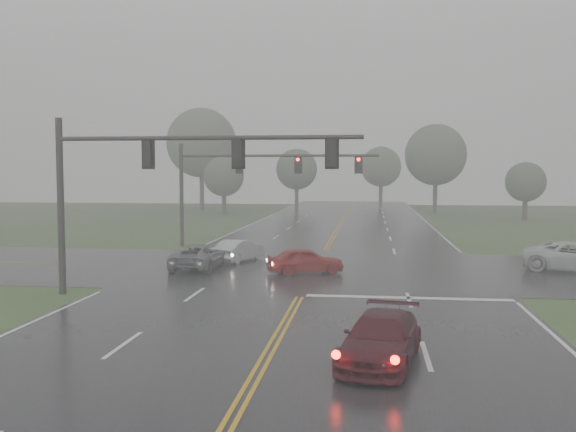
# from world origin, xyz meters

# --- Properties ---
(main_road) EXTENTS (18.00, 160.00, 0.02)m
(main_road) POSITION_xyz_m (0.00, 20.00, 0.00)
(main_road) COLOR black
(main_road) RESTS_ON ground
(cross_street) EXTENTS (120.00, 14.00, 0.02)m
(cross_street) POSITION_xyz_m (0.00, 22.00, 0.00)
(cross_street) COLOR black
(cross_street) RESTS_ON ground
(stop_bar) EXTENTS (8.50, 0.50, 0.01)m
(stop_bar) POSITION_xyz_m (4.50, 14.40, 0.00)
(stop_bar) COLOR silver
(stop_bar) RESTS_ON ground
(sedan_maroon) EXTENTS (2.70, 4.86, 1.33)m
(sedan_maroon) POSITION_xyz_m (3.20, 5.19, 0.00)
(sedan_maroon) COLOR #3C0A11
(sedan_maroon) RESTS_ON ground
(sedan_red) EXTENTS (4.24, 2.82, 1.34)m
(sedan_red) POSITION_xyz_m (-0.39, 20.27, 0.00)
(sedan_red) COLOR #99110D
(sedan_red) RESTS_ON ground
(sedan_silver) EXTENTS (2.59, 4.14, 1.29)m
(sedan_silver) POSITION_xyz_m (-4.68, 24.14, 0.00)
(sedan_silver) COLOR #ADB0B6
(sedan_silver) RESTS_ON ground
(car_grey) EXTENTS (2.43, 4.88, 1.33)m
(car_grey) POSITION_xyz_m (-6.22, 21.22, 0.00)
(car_grey) COLOR #53555A
(car_grey) RESTS_ON ground
(signal_gantry_near) EXTENTS (12.97, 0.33, 7.52)m
(signal_gantry_near) POSITION_xyz_m (-6.25, 13.55, 5.27)
(signal_gantry_near) COLOR black
(signal_gantry_near) RESTS_ON ground
(signal_gantry_far) EXTENTS (13.82, 0.36, 7.18)m
(signal_gantry_far) POSITION_xyz_m (-5.87, 31.28, 5.07)
(signal_gantry_far) COLOR black
(signal_gantry_far) RESTS_ON ground
(tree_nw_a) EXTENTS (4.81, 4.81, 7.07)m
(tree_nw_a) POSITION_xyz_m (-14.43, 62.79, 4.64)
(tree_nw_a) COLOR #312820
(tree_nw_a) RESTS_ON ground
(tree_ne_a) EXTENTS (7.52, 7.52, 11.04)m
(tree_ne_a) POSITION_xyz_m (10.88, 68.19, 7.27)
(tree_ne_a) COLOR #312820
(tree_ne_a) RESTS_ON ground
(tree_n_mid) EXTENTS (5.73, 5.73, 8.42)m
(tree_n_mid) POSITION_xyz_m (-7.23, 76.57, 5.53)
(tree_n_mid) COLOR #312820
(tree_n_mid) RESTS_ON ground
(tree_e_near) EXTENTS (4.27, 4.27, 6.26)m
(tree_e_near) POSITION_xyz_m (19.46, 59.06, 4.11)
(tree_e_near) COLOR #312820
(tree_e_near) RESTS_ON ground
(tree_nw_b) EXTENTS (9.39, 9.39, 13.80)m
(tree_nw_b) POSITION_xyz_m (-19.69, 72.43, 9.08)
(tree_nw_b) COLOR #312820
(tree_nw_b) RESTS_ON ground
(tree_n_far) EXTENTS (6.15, 6.15, 9.03)m
(tree_n_far) POSITION_xyz_m (4.58, 86.83, 5.94)
(tree_n_far) COLOR #312820
(tree_n_far) RESTS_ON ground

